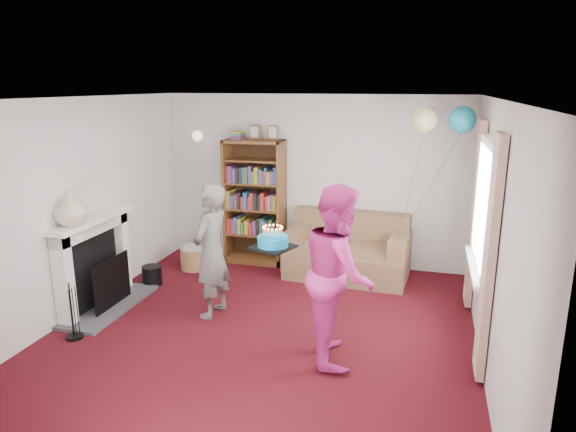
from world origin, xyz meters
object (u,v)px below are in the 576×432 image
(sofa, at_px, (348,252))
(person_striped, at_px, (211,251))
(bookcase, at_px, (255,203))
(person_magenta, at_px, (339,273))
(birthday_cake, at_px, (273,242))

(sofa, xyz_separation_m, person_striped, (-1.32, -1.71, 0.45))
(bookcase, distance_m, person_striped, 1.95)
(sofa, distance_m, person_magenta, 2.34)
(sofa, xyz_separation_m, birthday_cake, (-0.44, -2.18, 0.78))
(person_magenta, xyz_separation_m, birthday_cake, (-0.68, 0.08, 0.24))
(bookcase, relative_size, sofa, 1.24)
(bookcase, distance_m, sofa, 1.58)
(person_striped, bearing_deg, bookcase, -167.79)
(person_striped, xyz_separation_m, person_magenta, (1.57, -0.55, 0.09))
(sofa, distance_m, birthday_cake, 2.36)
(person_striped, distance_m, person_magenta, 1.66)
(sofa, bearing_deg, person_magenta, -80.17)
(bookcase, bearing_deg, person_striped, -86.17)
(person_magenta, height_order, birthday_cake, person_magenta)
(sofa, height_order, person_magenta, person_magenta)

